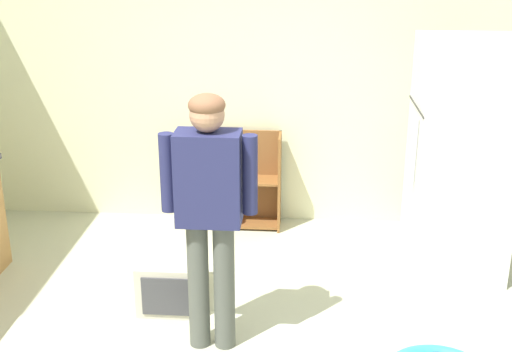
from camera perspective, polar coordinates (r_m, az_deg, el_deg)
The scene contains 5 objects.
back_wall at distance 5.76m, azimuth 0.31°, elevation 8.96°, with size 5.20×0.06×2.70m, color beige.
refrigerator at distance 5.14m, azimuth 17.10°, elevation 1.39°, with size 0.73×0.68×1.78m.
bookshelf at distance 5.87m, azimuth -2.35°, elevation -0.76°, with size 0.80×0.28×0.85m.
standing_person at distance 3.91m, azimuth -4.02°, elevation -2.21°, with size 0.57×0.22×1.62m.
pet_carrier at distance 4.77m, azimuth -7.10°, elevation -8.58°, with size 0.42×0.55×0.36m.
Camera 1 is at (0.39, -3.32, 2.44)m, focal length 46.74 mm.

